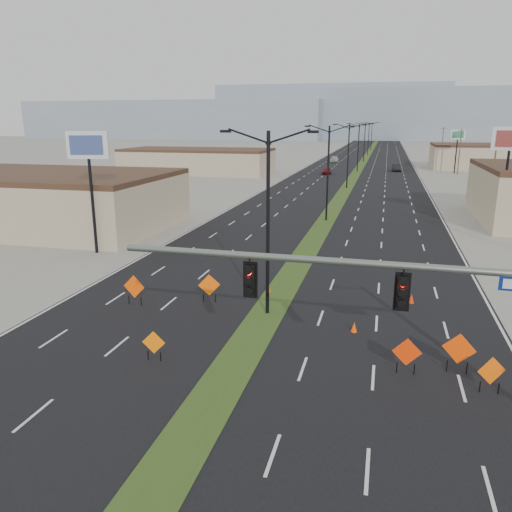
% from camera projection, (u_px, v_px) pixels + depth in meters
% --- Properties ---
extents(ground, '(600.00, 600.00, 0.00)m').
position_uv_depth(ground, '(186.00, 441.00, 16.87)').
color(ground, gray).
rests_on(ground, ground).
extents(road_surface, '(25.00, 400.00, 0.02)m').
position_uv_depth(road_surface, '(358.00, 170.00, 110.33)').
color(road_surface, black).
rests_on(road_surface, ground).
extents(median_strip, '(2.00, 400.00, 0.04)m').
position_uv_depth(median_strip, '(358.00, 170.00, 110.33)').
color(median_strip, '#314719').
rests_on(median_strip, ground).
extents(building_sw_far, '(30.00, 14.00, 4.50)m').
position_uv_depth(building_sw_far, '(198.00, 162.00, 103.44)').
color(building_sw_far, tan).
rests_on(building_sw_far, ground).
extents(mesa_west, '(180.00, 50.00, 22.00)m').
position_uv_depth(mesa_west, '(177.00, 120.00, 304.61)').
color(mesa_west, '#8390A2').
rests_on(mesa_west, ground).
extents(mesa_center, '(220.00, 50.00, 28.00)m').
position_uv_depth(mesa_center, '(451.00, 115.00, 283.93)').
color(mesa_center, '#8390A2').
rests_on(mesa_center, ground).
extents(mesa_backdrop, '(140.00, 50.00, 32.00)m').
position_uv_depth(mesa_backdrop, '(332.00, 112.00, 318.98)').
color(mesa_backdrop, '#8390A2').
rests_on(mesa_backdrop, ground).
extents(signal_mast, '(16.30, 0.60, 8.00)m').
position_uv_depth(signal_mast, '(463.00, 311.00, 15.42)').
color(signal_mast, slate).
rests_on(signal_mast, ground).
extents(streetlight_0, '(5.15, 0.24, 10.02)m').
position_uv_depth(streetlight_0, '(268.00, 219.00, 26.67)').
color(streetlight_0, black).
rests_on(streetlight_0, ground).
extents(streetlight_1, '(5.15, 0.24, 10.02)m').
position_uv_depth(streetlight_1, '(328.00, 170.00, 52.83)').
color(streetlight_1, black).
rests_on(streetlight_1, ground).
extents(streetlight_2, '(5.15, 0.24, 10.02)m').
position_uv_depth(streetlight_2, '(348.00, 154.00, 79.00)').
color(streetlight_2, black).
rests_on(streetlight_2, ground).
extents(streetlight_3, '(5.15, 0.24, 10.02)m').
position_uv_depth(streetlight_3, '(358.00, 146.00, 105.17)').
color(streetlight_3, black).
rests_on(streetlight_3, ground).
extents(streetlight_4, '(5.15, 0.24, 10.02)m').
position_uv_depth(streetlight_4, '(364.00, 141.00, 131.34)').
color(streetlight_4, black).
rests_on(streetlight_4, ground).
extents(streetlight_5, '(5.15, 0.24, 10.02)m').
position_uv_depth(streetlight_5, '(369.00, 138.00, 157.51)').
color(streetlight_5, black).
rests_on(streetlight_5, ground).
extents(streetlight_6, '(5.15, 0.24, 10.02)m').
position_uv_depth(streetlight_6, '(372.00, 135.00, 183.67)').
color(streetlight_6, black).
rests_on(streetlight_6, ground).
extents(utility_pole_1, '(1.60, 0.20, 9.00)m').
position_uv_depth(utility_pole_1, '(494.00, 166.00, 66.90)').
color(utility_pole_1, '#4C3823').
rests_on(utility_pole_1, ground).
extents(utility_pole_2, '(1.60, 0.20, 9.00)m').
position_uv_depth(utility_pole_2, '(460.00, 151.00, 99.61)').
color(utility_pole_2, '#4C3823').
rests_on(utility_pole_2, ground).
extents(utility_pole_3, '(1.60, 0.20, 9.00)m').
position_uv_depth(utility_pole_3, '(442.00, 144.00, 132.32)').
color(utility_pole_3, '#4C3823').
rests_on(utility_pole_3, ground).
extents(car_left, '(1.69, 4.02, 1.36)m').
position_uv_depth(car_left, '(327.00, 171.00, 101.52)').
color(car_left, maroon).
rests_on(car_left, ground).
extents(car_mid, '(1.90, 4.84, 1.57)m').
position_uv_depth(car_mid, '(396.00, 167.00, 107.80)').
color(car_mid, black).
rests_on(car_mid, ground).
extents(car_far, '(2.54, 5.32, 1.50)m').
position_uv_depth(car_far, '(334.00, 159.00, 131.29)').
color(car_far, '#A8ACB2').
rests_on(car_far, ground).
extents(construction_sign_0, '(1.36, 0.15, 1.82)m').
position_uv_depth(construction_sign_0, '(134.00, 288.00, 29.08)').
color(construction_sign_0, '#FF4C05').
rests_on(construction_sign_0, ground).
extents(construction_sign_1, '(1.07, 0.13, 1.42)m').
position_uv_depth(construction_sign_1, '(154.00, 344.00, 22.33)').
color(construction_sign_1, orange).
rests_on(construction_sign_1, ground).
extents(construction_sign_2, '(1.21, 0.53, 1.73)m').
position_uv_depth(construction_sign_2, '(209.00, 286.00, 29.56)').
color(construction_sign_2, '#FF5A05').
rests_on(construction_sign_2, ground).
extents(construction_sign_3, '(1.23, 0.09, 1.64)m').
position_uv_depth(construction_sign_3, '(407.00, 353.00, 21.10)').
color(construction_sign_3, '#F33105').
rests_on(construction_sign_3, ground).
extents(construction_sign_4, '(1.11, 0.49, 1.57)m').
position_uv_depth(construction_sign_4, '(491.00, 372.00, 19.60)').
color(construction_sign_4, '#F45505').
rests_on(construction_sign_4, ground).
extents(construction_sign_5, '(1.35, 0.33, 1.83)m').
position_uv_depth(construction_sign_5, '(459.00, 350.00, 21.13)').
color(construction_sign_5, '#FF4305').
rests_on(construction_sign_5, ground).
extents(cone_0, '(0.50, 0.50, 0.68)m').
position_uv_depth(cone_0, '(268.00, 287.00, 31.41)').
color(cone_0, '#DA4F04').
rests_on(cone_0, ground).
extents(cone_1, '(0.37, 0.37, 0.55)m').
position_uv_depth(cone_1, '(354.00, 327.00, 25.51)').
color(cone_1, '#FF4605').
rests_on(cone_1, ground).
extents(cone_2, '(0.41, 0.41, 0.58)m').
position_uv_depth(cone_2, '(411.00, 299.00, 29.57)').
color(cone_2, red).
rests_on(cone_2, ground).
extents(cone_3, '(0.39, 0.39, 0.61)m').
position_uv_depth(cone_3, '(252.00, 283.00, 32.41)').
color(cone_3, '#FF4C05').
rests_on(cone_3, ground).
extents(pole_sign_west, '(3.13, 1.28, 9.73)m').
position_uv_depth(pole_sign_west, '(88.00, 154.00, 38.95)').
color(pole_sign_west, black).
rests_on(pole_sign_west, ground).
extents(pole_sign_east_near, '(3.26, 0.94, 9.96)m').
position_uv_depth(pole_sign_east_near, '(510.00, 147.00, 46.77)').
color(pole_sign_east_near, black).
rests_on(pole_sign_east_near, ground).
extents(pole_sign_east_far, '(2.87, 0.71, 8.75)m').
position_uv_depth(pole_sign_east_far, '(458.00, 138.00, 101.53)').
color(pole_sign_east_far, black).
rests_on(pole_sign_east_far, ground).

